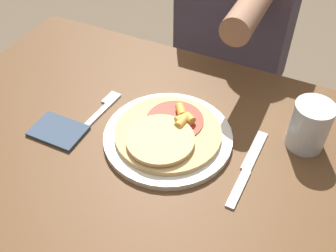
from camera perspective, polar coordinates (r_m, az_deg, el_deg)
The scene contains 8 objects.
dining_table at distance 0.92m, azimuth -0.57°, elevation -9.58°, with size 1.17×0.78×0.75m.
plate at distance 0.86m, azimuth 0.00°, elevation -1.57°, with size 0.28×0.28×0.01m.
pizza at distance 0.84m, azimuth -0.08°, elevation -0.96°, with size 0.23×0.23×0.04m.
fork at distance 0.94m, azimuth -9.86°, elevation 2.11°, with size 0.03×0.18×0.00m.
knife at distance 0.82m, azimuth 11.39°, elevation -6.07°, with size 0.03×0.22×0.00m.
drinking_glass at distance 0.87m, azimuth 19.84°, elevation 0.06°, with size 0.08×0.08×0.11m.
napkin at distance 0.91m, azimuth -15.63°, elevation -0.68°, with size 0.12×0.08×0.01m.
person_diner at distance 1.33m, azimuth 9.90°, elevation 14.56°, with size 0.35×0.52×1.25m.
Camera 1 is at (0.24, -0.48, 1.38)m, focal length 42.00 mm.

